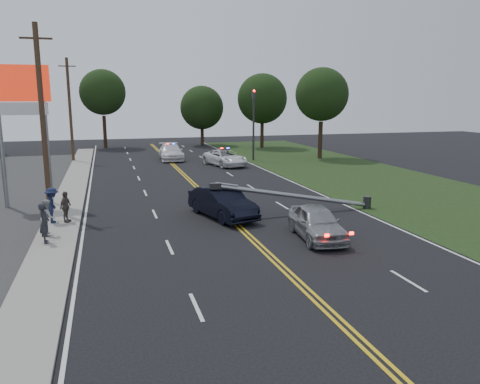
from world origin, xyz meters
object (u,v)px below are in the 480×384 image
object	(u,v)px
pylon_sign	(21,102)
bystander_b	(48,217)
emergency_a	(225,158)
bystander_d	(66,207)
fallen_streetlight	(304,197)
bystander_a	(44,223)
bystander_c	(52,205)
emergency_b	(171,152)
waiting_sedan	(317,222)
traffic_signal	(254,118)
utility_pole_mid	(43,119)
utility_pole_far	(70,110)
crashed_sedan	(222,203)

from	to	relation	value
pylon_sign	bystander_b	size ratio (longest dim) A/B	4.91
emergency_a	bystander_d	world-z (taller)	bystander_d
fallen_streetlight	bystander_a	distance (m)	13.12
bystander_c	emergency_b	bearing A→B (deg)	-21.01
waiting_sedan	bystander_d	size ratio (longest dim) A/B	2.78
emergency_a	traffic_signal	bearing A→B (deg)	24.48
bystander_a	bystander_d	xyz separation A→B (m)	(0.61, 3.35, -0.09)
bystander_c	fallen_streetlight	bearing A→B (deg)	-95.05
utility_pole_mid	pylon_sign	bearing A→B (deg)	123.02
bystander_d	emergency_a	bearing A→B (deg)	-9.30
bystander_c	bystander_d	size ratio (longest dim) A/B	1.14
bystander_a	emergency_a	bearing A→B (deg)	-44.19
emergency_b	traffic_signal	bearing A→B (deg)	-15.62
traffic_signal	utility_pole_mid	world-z (taller)	utility_pole_mid
fallen_streetlight	bystander_b	world-z (taller)	fallen_streetlight
traffic_signal	waiting_sedan	world-z (taller)	traffic_signal
utility_pole_far	bystander_d	size ratio (longest dim) A/B	6.44
utility_pole_mid	bystander_b	xyz separation A→B (m)	(0.45, -5.00, -4.15)
bystander_a	bystander_c	distance (m)	3.42
bystander_c	utility_pole_far	bearing A→B (deg)	1.15
bystander_d	utility_pole_mid	bearing A→B (deg)	46.24
traffic_signal	fallen_streetlight	world-z (taller)	traffic_signal
utility_pole_mid	utility_pole_far	distance (m)	22.00
pylon_sign	waiting_sedan	bearing A→B (deg)	-38.32
fallen_streetlight	utility_pole_mid	distance (m)	14.58
fallen_streetlight	bystander_a	bearing A→B (deg)	-170.11
pylon_sign	utility_pole_far	world-z (taller)	utility_pole_far
utility_pole_mid	emergency_b	bearing A→B (deg)	65.23
crashed_sedan	bystander_c	world-z (taller)	bystander_c
emergency_a	bystander_a	size ratio (longest dim) A/B	3.04
bystander_a	bystander_b	world-z (taller)	bystander_a
traffic_signal	crashed_sedan	world-z (taller)	traffic_signal
crashed_sedan	traffic_signal	bearing A→B (deg)	52.47
traffic_signal	emergency_a	xyz separation A→B (m)	(-3.73, -3.01, -3.47)
emergency_a	utility_pole_mid	bearing A→B (deg)	-146.95
waiting_sedan	bystander_b	size ratio (longest dim) A/B	2.65
bystander_a	bystander_d	size ratio (longest dim) A/B	1.11
traffic_signal	pylon_sign	bearing A→B (deg)	-139.61
traffic_signal	bystander_b	distance (m)	28.81
bystander_b	bystander_c	size ratio (longest dim) A/B	0.92
pylon_sign	utility_pole_mid	bearing A→B (deg)	-56.98
pylon_sign	bystander_d	bearing A→B (deg)	-64.23
waiting_sedan	bystander_d	bearing A→B (deg)	158.92
utility_pole_far	bystander_a	xyz separation A→B (m)	(0.46, -28.25, -4.10)
utility_pole_far	bystander_a	distance (m)	28.55
crashed_sedan	emergency_b	size ratio (longest dim) A/B	0.88
bystander_a	fallen_streetlight	bearing A→B (deg)	-92.24
waiting_sedan	emergency_a	size ratio (longest dim) A/B	0.82
bystander_a	bystander_b	distance (m)	1.26
traffic_signal	waiting_sedan	distance (m)	27.30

